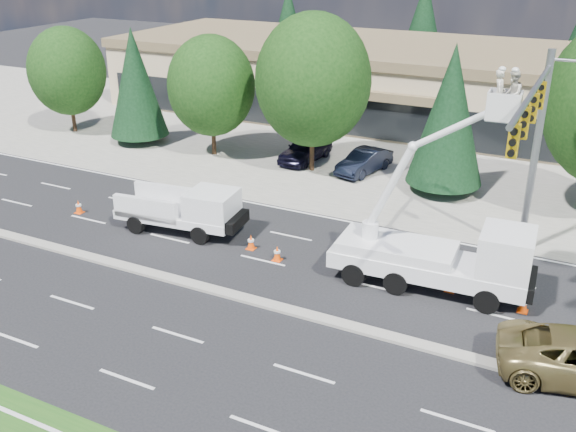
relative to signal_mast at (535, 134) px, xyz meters
The scene contains 21 objects.
ground 13.67m from the signal_mast, 144.92° to the right, with size 140.00×140.00×0.00m, color black.
concrete_apron 17.47m from the signal_mast, 127.74° to the left, with size 140.00×22.00×0.01m, color gray.
road_median 13.64m from the signal_mast, 144.92° to the right, with size 120.00×0.55×0.12m, color gray.
strip_mall 25.23m from the signal_mast, 113.62° to the left, with size 50.40×15.40×5.50m.
tree_front_a 33.05m from the signal_mast, 166.05° to the left, with size 5.39×5.39×7.47m.
tree_front_b 27.28m from the signal_mast, 163.00° to the left, with size 3.93×3.93×7.75m.
tree_front_c 21.61m from the signal_mast, 158.34° to the left, with size 5.52×5.52×7.66m.
tree_front_d 15.28m from the signal_mast, 148.59° to the left, with size 6.74×6.74×9.35m.
tree_front_e 9.56m from the signal_mast, 122.30° to the left, with size 4.14×4.14×8.15m.
tree_back_a 44.83m from the signal_mast, 128.72° to the left, with size 4.38×4.38×8.62m.
tree_back_b 37.67m from the signal_mast, 111.87° to the left, with size 4.96×4.96×9.77m.
signal_mast is the anchor object (origin of this frame).
utility_pickup 15.87m from the signal_mast, 169.28° to the right, with size 6.07×2.82×2.25m.
bucket_truck 5.51m from the signal_mast, 129.55° to the right, with size 7.89×2.88×9.04m.
traffic_cone_a 22.08m from the signal_mast, behind, with size 0.40×0.40×0.70m.
traffic_cone_b 12.82m from the signal_mast, 164.61° to the right, with size 0.40×0.40×0.70m.
traffic_cone_c 11.61m from the signal_mast, 159.62° to the right, with size 0.40×0.40×0.70m.
traffic_cone_d 6.67m from the signal_mast, 125.82° to the right, with size 0.40×0.40×0.70m.
traffic_cone_e 6.55m from the signal_mast, 75.21° to the right, with size 0.40×0.40×0.70m.
parked_car_west 17.79m from the signal_mast, 146.32° to the left, with size 1.84×4.59×1.56m, color black.
parked_car_east 14.47m from the signal_mast, 138.24° to the left, with size 1.49×4.27×1.41m, color black.
Camera 1 is at (12.15, -18.74, 13.13)m, focal length 40.00 mm.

